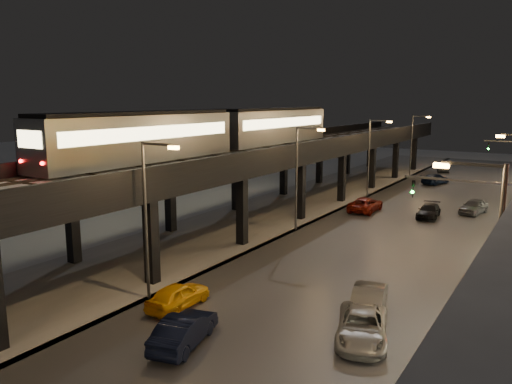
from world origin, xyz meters
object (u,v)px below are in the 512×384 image
Objects in this scene: subway_train at (220,130)px; car_near_white at (184,331)px; car_taxi at (178,296)px; car_mid_dark at (435,179)px; car_mid_silver at (365,205)px; car_onc_red at (474,207)px; car_onc_dark at (362,328)px; car_onc_white at (429,212)px; car_far_white at (443,167)px; car_onc_silver at (368,303)px.

subway_train is 25.86m from car_near_white.
car_mid_dark is (2.38, 49.39, 0.01)m from car_taxi.
car_onc_red is at bearing -154.27° from car_mid_silver.
subway_train is 26.76m from car_onc_dark.
car_onc_dark is (7.43, -47.69, -0.01)m from car_mid_dark.
car_onc_white is at bearing 117.34° from car_mid_dark.
car_near_white is (3.04, -3.09, 0.04)m from car_taxi.
car_onc_red is at bearing 71.63° from car_onc_dark.
car_mid_dark reaches higher than car_onc_dark.
car_taxi is at bearing 171.37° from car_onc_dark.
car_mid_dark is at bearing 80.42° from car_onc_dark.
subway_train reaches higher than car_mid_dark.
car_mid_silver is at bearing 91.21° from car_onc_dark.
car_near_white reaches higher than car_onc_red.
car_mid_dark is 1.07× the size of car_onc_white.
car_taxi is 0.95× the size of car_onc_red.
car_near_white is 1.01× the size of car_far_white.
car_onc_dark is 1.10× the size of car_onc_white.
car_onc_silver is (8.40, -57.85, 0.00)m from car_far_white.
car_onc_dark is 31.38m from car_onc_red.
car_mid_dark is (-0.66, 52.48, -0.03)m from car_near_white.
car_onc_silver is at bearing 114.74° from car_mid_dark.
car_taxi is 0.82× the size of car_onc_dark.
car_onc_white is at bearing 84.22° from car_onc_silver.
car_mid_dark is at bearing -93.73° from car_taxi.
car_far_white is (0.72, 62.34, 0.06)m from car_taxi.
car_mid_silver is 1.17× the size of car_far_white.
car_mid_dark reaches higher than car_taxi.
car_onc_silver is at bearing -80.25° from car_onc_red.
car_mid_silver is at bearing -142.25° from car_onc_red.
car_onc_white is at bearing -103.49° from car_taxi.
car_onc_red is at bearing -114.30° from car_near_white.
car_near_white is 65.47m from car_far_white.
car_far_white is 0.98× the size of car_onc_white.
car_near_white is at bearing 133.58° from car_taxi.
car_mid_silver is 28.27m from car_onc_dark.
car_near_white reaches higher than car_mid_dark.
car_mid_silver is (-2.73, 31.41, -0.01)m from car_near_white.
subway_train is 21.36m from car_onc_white.
car_near_white reaches higher than car_onc_dark.
subway_train is 8.67× the size of car_near_white.
subway_train is 7.44× the size of car_mid_silver.
car_mid_dark is 48.27m from car_onc_dark.
car_mid_dark is at bearing 68.47° from subway_train.
car_mid_dark is 17.91m from car_onc_red.
car_onc_white is at bearing -175.54° from car_mid_silver.
car_onc_dark is at bearing -87.82° from car_onc_white.
car_taxi is 10.16m from car_onc_silver.
car_mid_silver is (10.39, 10.52, -7.76)m from subway_train.
car_taxi is 0.92× the size of car_near_white.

